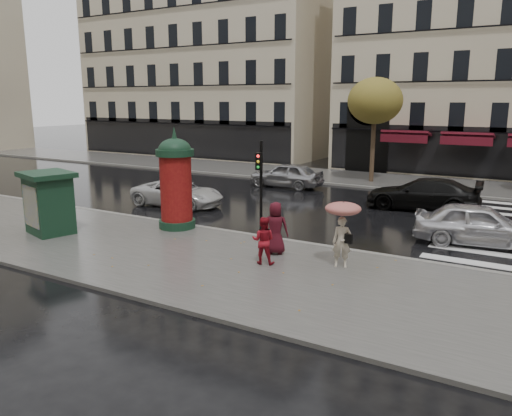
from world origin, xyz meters
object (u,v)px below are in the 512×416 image
Objects in this scene: woman_red at (263,240)px; car_far_silver at (286,175)px; traffic_light at (260,180)px; car_silver at (479,224)px; newsstand at (49,202)px; car_white at (178,193)px; morris_column at (176,180)px; car_black at (423,194)px; man_burgundy at (275,228)px; woman_umbrella at (343,223)px.

car_far_silver is (-6.14, 13.71, -0.11)m from woman_red.
traffic_light is at bearing 20.22° from car_far_silver.
newsstand is at bearing 107.74° from car_silver.
morris_column is at bearing -146.01° from car_white.
woman_red is 0.29× the size of car_black.
traffic_light is 7.80m from car_white.
car_white is (-3.03, 3.79, -1.43)m from morris_column.
car_black reaches higher than car_white.
morris_column is 12.09m from car_black.
car_black is (7.85, 9.10, -1.32)m from morris_column.
traffic_light is 0.78× the size of car_white.
morris_column is at bearing 40.46° from newsstand.
man_burgundy is 9.57m from car_white.
morris_column reaches higher than car_white.
car_far_silver is (-0.79, 11.45, -1.32)m from morris_column.
man_burgundy reaches higher than car_white.
man_burgundy is 0.74× the size of newsstand.
newsstand is 0.45× the size of car_black.
car_black is (0.23, 10.39, -0.75)m from woman_umbrella.
newsstand reaches higher than car_black.
man_burgundy reaches higher than car_silver.
morris_column is 5.06m from car_white.
woman_red is at bearing -17.58° from car_black.
man_burgundy is 0.49× the size of traffic_light.
traffic_light is 8.22m from car_silver.
woman_umbrella is 15.28m from car_far_silver.
woman_umbrella is 11.53m from newsstand.
morris_column reaches higher than newsstand.
newsstand is at bearing -13.42° from car_far_silver.
morris_column is 1.70× the size of newsstand.
car_silver reaches higher than car_white.
woman_red is 3.37m from traffic_light.
newsstand reaches higher than woman_umbrella.
woman_umbrella is 0.58× the size of traffic_light.
morris_column is at bearing 101.58° from car_silver.
woman_red is at bearing -157.00° from woman_umbrella.
man_burgundy is 0.40× the size of car_far_silver.
man_burgundy is at bearing -98.31° from woman_red.
man_burgundy reaches higher than car_black.
woman_umbrella is 0.45× the size of car_white.
woman_umbrella is at bearing 139.06° from car_silver.
traffic_light is (-1.59, 2.58, 1.46)m from woman_red.
car_silver is at bearing 57.05° from woman_umbrella.
newsstand is 0.53× the size of car_silver.
car_black is at bearing 23.13° from car_silver.
car_far_silver is (2.24, 7.66, 0.11)m from car_white.
car_white is 7.98m from car_far_silver.
woman_red reaches higher than car_far_silver.
woman_umbrella reaches higher than woman_red.
man_burgundy is at bearing 176.01° from woman_umbrella.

